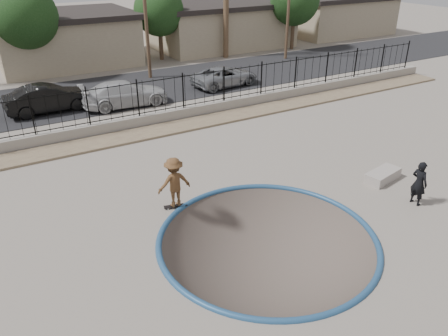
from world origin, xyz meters
name	(u,v)px	position (x,y,z in m)	size (l,w,h in m)	color
ground	(131,136)	(0.00, 12.00, -1.10)	(120.00, 120.00, 2.20)	slate
bowl_pit	(267,239)	(0.00, -1.00, 0.00)	(6.84, 6.84, 1.80)	#4A4039
coping_ring	(267,239)	(0.00, -1.00, 0.00)	(7.04, 7.04, 0.20)	navy
rock_strip	(148,133)	(0.00, 9.20, 0.06)	(42.00, 1.60, 0.11)	#907E5E
retaining_wall	(140,121)	(0.00, 10.30, 0.30)	(42.00, 0.45, 0.60)	gray
fence	(138,99)	(0.00, 10.30, 1.50)	(40.00, 0.04, 1.80)	black
street	(103,93)	(0.00, 17.00, 0.02)	(90.00, 8.00, 0.04)	black
house_center	(65,38)	(0.00, 26.50, 1.97)	(10.60, 8.60, 3.90)	tan
house_east	(220,24)	(14.00, 26.50, 1.97)	(12.60, 8.60, 3.90)	tan
house_east_far	(333,14)	(28.00, 26.50, 1.97)	(11.60, 8.60, 3.90)	tan
utility_pole_mid	(145,4)	(4.00, 19.00, 4.96)	(1.70, 0.24, 9.50)	#473323
street_tree_left	(25,16)	(-3.00, 23.00, 4.19)	(4.32, 4.32, 6.36)	#473323
street_tree_mid	(159,11)	(7.00, 24.00, 3.84)	(3.96, 3.96, 5.83)	#473323
street_tree_right	(295,0)	(19.00, 22.00, 4.19)	(4.32, 4.32, 6.36)	#473323
skater	(174,185)	(-1.71, 2.20, 0.91)	(1.18, 0.68, 1.83)	brown
skateboard	(176,206)	(-1.71, 2.20, 0.06)	(0.85, 0.42, 0.07)	black
videographer	(419,183)	(5.86, -1.89, 0.83)	(0.60, 0.40, 1.66)	black
concrete_ledge	(383,176)	(6.23, -0.06, 0.20)	(1.60, 0.70, 0.40)	#A1978F
car_b	(49,98)	(-3.52, 15.00, 0.80)	(1.62, 4.64, 1.53)	black
car_c	(125,94)	(0.46, 13.87, 0.75)	(2.01, 4.93, 1.43)	silver
car_d	(225,76)	(7.54, 14.55, 0.68)	(2.12, 4.60, 1.28)	gray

